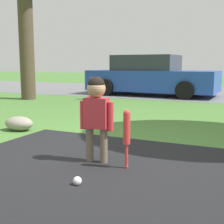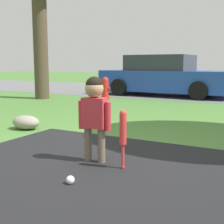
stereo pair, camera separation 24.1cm
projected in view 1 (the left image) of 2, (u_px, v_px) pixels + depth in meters
name	position (u px, v px, depth m)	size (l,w,h in m)	color
ground_plane	(91.00, 156.00, 3.68)	(60.00, 60.00, 0.00)	#477533
street_strip	(205.00, 93.00, 11.58)	(40.00, 6.00, 0.01)	slate
child	(96.00, 107.00, 3.37)	(0.38, 0.20, 0.95)	#6B5B4C
baseball_bat	(127.00, 131.00, 3.18)	(0.07, 0.07, 0.62)	red
sports_ball	(77.00, 181.00, 2.80)	(0.08, 0.08, 0.08)	white
fire_hydrant	(93.00, 88.00, 9.44)	(0.29, 0.26, 0.68)	red
parked_car	(151.00, 77.00, 10.74)	(4.41, 2.02, 1.37)	#2347AD
edging_rock	(19.00, 123.00, 5.09)	(0.50, 0.35, 0.23)	gray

